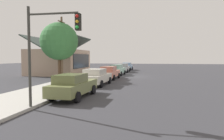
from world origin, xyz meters
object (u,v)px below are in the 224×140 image
object	(u,v)px
car_olive	(73,85)
car_ivory	(96,77)
car_skyblue	(127,66)
car_seafoam	(117,70)
shade_tree	(59,41)
utility_pole_wooden	(62,47)
fire_hydrant_red	(85,79)
car_coral	(109,73)
traffic_light_main	(48,41)
car_silver	(123,68)

from	to	relation	value
car_olive	car_ivory	distance (m)	6.30
car_olive	car_skyblue	xyz separation A→B (m)	(30.56, 0.02, 0.00)
car_seafoam	shade_tree	distance (m)	10.00
utility_pole_wooden	shade_tree	bearing A→B (deg)	62.93
car_skyblue	fire_hydrant_red	size ratio (longest dim) A/B	6.89
car_olive	car_ivory	world-z (taller)	same
car_ivory	shade_tree	bearing A→B (deg)	54.45
shade_tree	fire_hydrant_red	size ratio (longest dim) A/B	9.72
car_coral	car_seafoam	xyz separation A→B (m)	(6.02, 0.08, 0.00)
traffic_light_main	utility_pole_wooden	bearing A→B (deg)	21.78
car_coral	fire_hydrant_red	xyz separation A→B (m)	(-4.79, 1.54, -0.32)
fire_hydrant_red	shade_tree	bearing A→B (deg)	50.41
car_ivory	car_seafoam	world-z (taller)	same
traffic_light_main	fire_hydrant_red	xyz separation A→B (m)	(10.72, 1.66, -2.99)
car_coral	utility_pole_wooden	size ratio (longest dim) A/B	0.60
shade_tree	fire_hydrant_red	distance (m)	7.07
utility_pole_wooden	fire_hydrant_red	size ratio (longest dim) A/B	10.56
car_ivory	fire_hydrant_red	xyz separation A→B (m)	(1.01, 1.45, -0.32)
car_ivory	fire_hydrant_red	bearing A→B (deg)	58.14
car_seafoam	utility_pole_wooden	bearing A→B (deg)	145.63
shade_tree	traffic_light_main	size ratio (longest dim) A/B	1.33
car_seafoam	car_silver	xyz separation A→B (m)	(6.42, -0.14, -0.00)
car_ivory	utility_pole_wooden	xyz separation A→B (m)	(4.46, 5.45, 3.11)
car_skyblue	utility_pole_wooden	bearing A→B (deg)	165.45
car_silver	car_seafoam	bearing A→B (deg)	179.23
car_coral	car_seafoam	distance (m)	6.02
car_silver	car_skyblue	world-z (taller)	same
car_ivory	car_seafoam	bearing A→B (deg)	2.92
car_seafoam	car_coral	bearing A→B (deg)	-177.05
car_ivory	car_seafoam	xyz separation A→B (m)	(11.82, 0.00, 0.00)
car_seafoam	traffic_light_main	distance (m)	21.69
car_coral	utility_pole_wooden	distance (m)	6.49
car_skyblue	traffic_light_main	bearing A→B (deg)	-178.69
car_silver	utility_pole_wooden	xyz separation A→B (m)	(-13.78, 5.59, 3.11)
car_coral	car_silver	world-z (taller)	same
car_olive	shade_tree	size ratio (longest dim) A/B	0.72
car_silver	utility_pole_wooden	world-z (taller)	utility_pole_wooden
shade_tree	utility_pole_wooden	world-z (taller)	utility_pole_wooden
car_seafoam	shade_tree	xyz separation A→B (m)	(-7.14, 5.89, 3.78)
traffic_light_main	utility_pole_wooden	size ratio (longest dim) A/B	0.69
car_ivory	traffic_light_main	distance (m)	10.07
car_seafoam	shade_tree	bearing A→B (deg)	142.63
car_coral	traffic_light_main	size ratio (longest dim) A/B	0.87
utility_pole_wooden	fire_hydrant_red	world-z (taller)	utility_pole_wooden
car_olive	car_silver	world-z (taller)	same
car_ivory	shade_tree	xyz separation A→B (m)	(4.68, 5.89, 3.78)
car_ivory	car_silver	world-z (taller)	same
car_seafoam	car_silver	world-z (taller)	same
car_seafoam	traffic_light_main	xyz separation A→B (m)	(-21.53, -0.21, 2.67)
car_skyblue	shade_tree	bearing A→B (deg)	164.10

